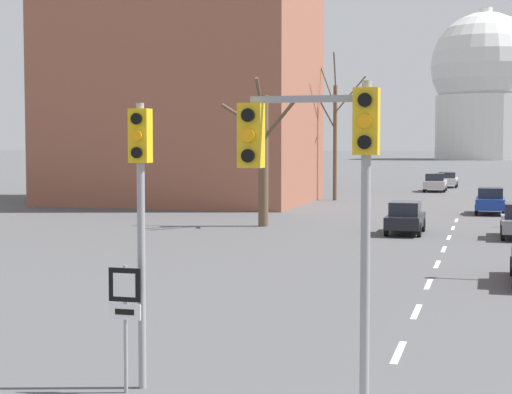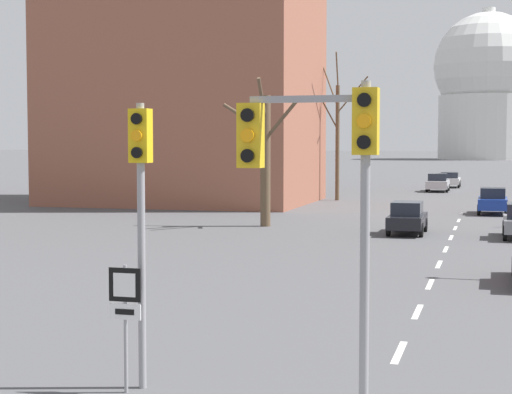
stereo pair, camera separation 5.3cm
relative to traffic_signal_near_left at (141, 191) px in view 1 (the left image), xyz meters
name	(u,v)px [view 1 (the left image)]	position (x,y,z in m)	size (l,w,h in m)	color
lane_stripe_1	(399,352)	(4.21, 3.88, -3.58)	(0.16, 2.00, 0.01)	silver
lane_stripe_2	(416,311)	(4.21, 8.38, -3.58)	(0.16, 2.00, 0.01)	silver
lane_stripe_3	(428,284)	(4.21, 12.88, -3.58)	(0.16, 2.00, 0.01)	silver
lane_stripe_4	(437,264)	(4.21, 17.38, -3.58)	(0.16, 2.00, 0.01)	silver
lane_stripe_5	(444,249)	(4.21, 21.88, -3.58)	(0.16, 2.00, 0.01)	silver
lane_stripe_6	(449,237)	(4.21, 26.38, -3.58)	(0.16, 2.00, 0.01)	silver
lane_stripe_7	(453,228)	(4.21, 30.88, -3.58)	(0.16, 2.00, 0.01)	silver
lane_stripe_8	(456,220)	(4.21, 35.38, -3.58)	(0.16, 2.00, 0.01)	silver
lane_stripe_9	(459,214)	(4.21, 39.88, -3.58)	(0.16, 2.00, 0.01)	silver
traffic_signal_near_left	(141,191)	(0.00, 0.00, 0.00)	(0.36, 0.34, 5.15)	gray
traffic_signal_centre_tall	(326,170)	(3.71, -1.89, 0.46)	(2.08, 0.34, 5.33)	gray
route_sign_post	(125,307)	(-0.16, -0.36, -2.04)	(0.60, 0.08, 2.29)	gray
sedan_near_right	(405,217)	(2.09, 27.43, -2.79)	(1.71, 4.06, 1.58)	black
sedan_mid_centre	(490,201)	(6.05, 40.28, -2.76)	(1.80, 3.95, 1.64)	navy
sedan_far_right	(447,179)	(1.97, 71.09, -2.81)	(1.94, 4.10, 1.49)	silver
sedan_distant_centre	(435,182)	(1.28, 63.63, -2.77)	(1.94, 4.54, 1.63)	#B7B7BC
bare_tree_left_near	(335,133)	(-5.41, 50.00, 1.50)	(4.08, 4.13, 10.94)	brown
bare_tree_left_far	(262,154)	(-5.53, 29.18, 0.22)	(4.20, 2.58, 7.74)	brown
capitol_dome	(484,86)	(4.21, 208.54, 14.79)	(26.70, 26.70, 37.72)	silver
apartment_block_left	(184,1)	(-15.67, 45.05, 11.08)	(18.00, 14.00, 29.33)	#935642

